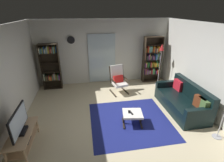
% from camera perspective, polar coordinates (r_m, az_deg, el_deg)
% --- Properties ---
extents(ground_plane, '(7.02, 7.02, 0.00)m').
position_cam_1_polar(ground_plane, '(4.81, 1.92, -14.00)').
color(ground_plane, beige).
extents(wall_back, '(5.60, 0.06, 2.60)m').
position_cam_1_polar(wall_back, '(6.86, -2.87, 9.93)').
color(wall_back, silver).
rests_on(wall_back, ground).
extents(wall_left, '(0.06, 6.00, 2.60)m').
position_cam_1_polar(wall_left, '(4.49, -33.96, -2.07)').
color(wall_left, silver).
rests_on(wall_left, ground).
extents(wall_right, '(0.06, 6.00, 2.60)m').
position_cam_1_polar(wall_right, '(5.36, 31.70, 2.25)').
color(wall_right, silver).
rests_on(wall_right, ground).
extents(glass_door_panel, '(1.10, 0.01, 2.00)m').
position_cam_1_polar(glass_door_panel, '(6.85, -3.51, 7.73)').
color(glass_door_panel, silver).
extents(area_rug, '(2.22, 2.14, 0.01)m').
position_cam_1_polar(area_rug, '(4.89, 6.22, -13.38)').
color(area_rug, navy).
rests_on(area_rug, ground).
extents(tv_stand, '(0.45, 1.11, 0.45)m').
position_cam_1_polar(tv_stand, '(4.38, -28.46, -16.86)').
color(tv_stand, tan).
rests_on(tv_stand, ground).
extents(television, '(0.20, 0.91, 0.56)m').
position_cam_1_polar(television, '(4.15, -29.56, -12.32)').
color(television, black).
rests_on(television, tv_stand).
extents(bookshelf_near_tv, '(0.69, 0.30, 1.78)m').
position_cam_1_polar(bookshelf_near_tv, '(6.77, -20.52, 5.05)').
color(bookshelf_near_tv, black).
rests_on(bookshelf_near_tv, ground).
extents(bookshelf_near_sofa, '(0.74, 0.30, 1.92)m').
position_cam_1_polar(bookshelf_near_sofa, '(7.23, 13.52, 7.02)').
color(bookshelf_near_sofa, '#2E2319').
rests_on(bookshelf_near_sofa, ground).
extents(leather_sofa, '(0.86, 1.90, 0.86)m').
position_cam_1_polar(leather_sofa, '(5.61, 23.38, -6.37)').
color(leather_sofa, black).
rests_on(leather_sofa, ground).
extents(lounge_armchair, '(0.69, 0.75, 1.02)m').
position_cam_1_polar(lounge_armchair, '(6.18, 2.13, 0.86)').
color(lounge_armchair, black).
rests_on(lounge_armchair, ground).
extents(ottoman, '(0.59, 0.55, 0.36)m').
position_cam_1_polar(ottoman, '(4.61, 7.11, -11.53)').
color(ottoman, white).
rests_on(ottoman, ground).
extents(tv_remote, '(0.08, 0.15, 0.02)m').
position_cam_1_polar(tv_remote, '(4.53, 6.74, -11.00)').
color(tv_remote, black).
rests_on(tv_remote, ottoman).
extents(cell_phone, '(0.09, 0.15, 0.01)m').
position_cam_1_polar(cell_phone, '(4.59, 6.06, -10.57)').
color(cell_phone, black).
rests_on(cell_phone, ottoman).
extents(floor_lamp_by_shelf, '(0.22, 0.22, 1.70)m').
position_cam_1_polar(floor_lamp_by_shelf, '(6.79, 16.72, 9.39)').
color(floor_lamp_by_shelf, '#A5A5AD').
rests_on(floor_lamp_by_shelf, ground).
extents(wall_clock, '(0.29, 0.03, 0.29)m').
position_cam_1_polar(wall_clock, '(6.65, -14.05, 13.65)').
color(wall_clock, silver).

